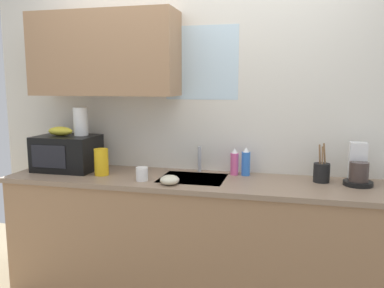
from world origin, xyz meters
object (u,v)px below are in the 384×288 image
at_px(paper_towel_roll, 81,121).
at_px(coffee_maker, 358,169).
at_px(banana_bunch, 60,131).
at_px(mug_white, 142,174).
at_px(microwave, 67,153).
at_px(utensil_crock, 322,172).
at_px(dish_soap_bottle_blue, 246,162).
at_px(dish_soap_bottle_pink, 234,163).
at_px(cereal_canister, 101,162).
at_px(small_bowl, 170,180).

distance_m(paper_towel_roll, coffee_maker, 2.05).
relative_size(banana_bunch, mug_white, 2.11).
height_order(microwave, utensil_crock, same).
bearing_deg(mug_white, dish_soap_bottle_blue, 26.16).
xyz_separation_m(dish_soap_bottle_pink, dish_soap_bottle_blue, (0.08, -0.00, 0.01)).
relative_size(microwave, coffee_maker, 1.64).
xyz_separation_m(paper_towel_roll, cereal_canister, (0.24, -0.15, -0.28)).
height_order(banana_bunch, dish_soap_bottle_pink, banana_bunch).
bearing_deg(microwave, small_bowl, -15.23).
xyz_separation_m(microwave, coffee_maker, (2.13, 0.06, -0.03)).
relative_size(banana_bunch, cereal_canister, 1.02).
distance_m(banana_bunch, utensil_crock, 1.97).
distance_m(microwave, coffee_maker, 2.13).
distance_m(microwave, small_bowl, 0.95).
distance_m(paper_towel_roll, cereal_canister, 0.40).
relative_size(paper_towel_roll, dish_soap_bottle_pink, 1.11).
relative_size(banana_bunch, coffee_maker, 0.71).
bearing_deg(cereal_canister, coffee_maker, 5.05).
height_order(paper_towel_roll, cereal_canister, paper_towel_roll).
xyz_separation_m(dish_soap_bottle_pink, utensil_crock, (0.61, -0.08, -0.02)).
distance_m(paper_towel_roll, dish_soap_bottle_blue, 1.31).
height_order(dish_soap_bottle_pink, dish_soap_bottle_blue, dish_soap_bottle_blue).
distance_m(coffee_maker, dish_soap_bottle_pink, 0.85).
relative_size(cereal_canister, utensil_crock, 0.73).
distance_m(utensil_crock, small_bowl, 1.04).
bearing_deg(dish_soap_bottle_blue, microwave, -173.88).
distance_m(dish_soap_bottle_pink, utensil_crock, 0.62).
bearing_deg(paper_towel_roll, dish_soap_bottle_blue, 4.31).
distance_m(microwave, cereal_canister, 0.36).
distance_m(banana_bunch, cereal_canister, 0.45).
relative_size(coffee_maker, mug_white, 2.95).
relative_size(cereal_canister, small_bowl, 1.52).
bearing_deg(coffee_maker, dish_soap_bottle_pink, 174.03).
xyz_separation_m(paper_towel_roll, dish_soap_bottle_blue, (1.28, 0.10, -0.28)).
bearing_deg(mug_white, dish_soap_bottle_pink, 29.27).
distance_m(paper_towel_roll, mug_white, 0.72).
bearing_deg(small_bowl, banana_bunch, 165.43).
bearing_deg(utensil_crock, banana_bunch, -177.95).
relative_size(banana_bunch, paper_towel_roll, 0.91).
height_order(coffee_maker, dish_soap_bottle_blue, coffee_maker).
height_order(paper_towel_roll, small_bowl, paper_towel_roll).
xyz_separation_m(banana_bunch, cereal_canister, (0.39, -0.10, -0.21)).
bearing_deg(small_bowl, dish_soap_bottle_blue, 40.47).
distance_m(paper_towel_roll, utensil_crock, 1.83).
height_order(microwave, dish_soap_bottle_blue, microwave).
height_order(coffee_maker, small_bowl, coffee_maker).
distance_m(dish_soap_bottle_blue, cereal_canister, 1.06).
relative_size(coffee_maker, dish_soap_bottle_pink, 1.42).
relative_size(dish_soap_bottle_pink, dish_soap_bottle_blue, 0.94).
xyz_separation_m(utensil_crock, small_bowl, (-0.99, -0.32, -0.04)).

